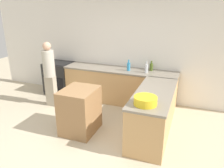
{
  "coord_description": "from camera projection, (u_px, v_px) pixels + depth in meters",
  "views": [
    {
      "loc": [
        1.72,
        -3.05,
        2.43
      ],
      "look_at": [
        0.25,
        0.8,
        0.94
      ],
      "focal_mm": 35.0,
      "sensor_mm": 36.0,
      "label": 1
    }
  ],
  "objects": [
    {
      "name": "ground_plane",
      "position": [
        84.0,
        143.0,
        4.08
      ],
      "size": [
        14.0,
        14.0,
        0.0
      ],
      "primitive_type": "plane",
      "color": "beige"
    },
    {
      "name": "wall_back",
      "position": [
        124.0,
        49.0,
        5.7
      ],
      "size": [
        8.0,
        0.06,
        2.7
      ],
      "color": "white",
      "rests_on": "ground_plane"
    },
    {
      "name": "counter_back",
      "position": [
        120.0,
        86.0,
        5.71
      ],
      "size": [
        2.92,
        0.66,
        0.89
      ],
      "color": "tan",
      "rests_on": "ground_plane"
    },
    {
      "name": "counter_peninsula",
      "position": [
        153.0,
        113.0,
        4.26
      ],
      "size": [
        0.69,
        1.85,
        0.89
      ],
      "color": "tan",
      "rests_on": "ground_plane"
    },
    {
      "name": "range_oven",
      "position": [
        60.0,
        78.0,
        6.32
      ],
      "size": [
        0.75,
        0.63,
        0.91
      ],
      "color": "black",
      "rests_on": "ground_plane"
    },
    {
      "name": "island_table",
      "position": [
        80.0,
        111.0,
        4.34
      ],
      "size": [
        0.63,
        0.74,
        0.91
      ],
      "color": "#997047",
      "rests_on": "ground_plane"
    },
    {
      "name": "mixing_bowl",
      "position": [
        145.0,
        101.0,
        3.56
      ],
      "size": [
        0.39,
        0.39,
        0.14
      ],
      "color": "yellow",
      "rests_on": "counter_peninsula"
    },
    {
      "name": "olive_oil_bottle",
      "position": [
        151.0,
        67.0,
        5.41
      ],
      "size": [
        0.09,
        0.09,
        0.25
      ],
      "color": "#475B1E",
      "rests_on": "counter_back"
    },
    {
      "name": "vinegar_bottle_clear",
      "position": [
        146.0,
        68.0,
        5.23
      ],
      "size": [
        0.07,
        0.07,
        0.28
      ],
      "color": "silver",
      "rests_on": "counter_back"
    },
    {
      "name": "dish_soap_bottle",
      "position": [
        129.0,
        66.0,
        5.4
      ],
      "size": [
        0.08,
        0.08,
        0.28
      ],
      "color": "#338CBF",
      "rests_on": "counter_back"
    },
    {
      "name": "person_by_range",
      "position": [
        49.0,
        72.0,
        5.34
      ],
      "size": [
        0.29,
        0.29,
        1.62
      ],
      "color": "#ADA38E",
      "rests_on": "ground_plane"
    }
  ]
}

